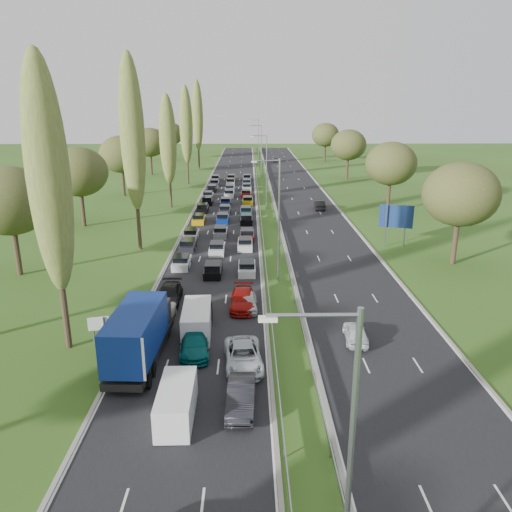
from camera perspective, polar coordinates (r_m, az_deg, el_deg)
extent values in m
plane|color=#2E4C17|center=(85.61, 1.14, 5.76)|extent=(260.00, 260.00, 0.00)
cube|color=black|center=(88.10, -3.33, 6.07)|extent=(10.50, 215.00, 0.04)
cube|color=black|center=(88.54, 5.48, 6.08)|extent=(10.50, 215.00, 0.04)
cube|color=gray|center=(87.92, 0.33, 6.44)|extent=(0.06, 215.00, 0.32)
cube|color=gray|center=(88.00, 1.84, 6.44)|extent=(0.06, 215.00, 0.32)
cylinder|color=gray|center=(16.48, 10.48, -25.39)|extent=(0.18, 0.18, 12.00)
cylinder|color=gray|center=(48.22, 2.64, 3.97)|extent=(0.18, 0.18, 12.00)
cylinder|color=gray|center=(82.63, 1.21, 9.57)|extent=(0.18, 0.18, 12.00)
cylinder|color=gray|center=(117.40, 0.61, 11.86)|extent=(0.18, 0.18, 12.00)
cylinder|color=gray|center=(152.27, 0.28, 13.11)|extent=(0.18, 0.18, 12.00)
cylinder|color=#2D2116|center=(37.85, -21.12, -4.83)|extent=(0.44, 0.44, 7.20)
ellipsoid|color=#576029|center=(35.67, -22.65, 8.41)|extent=(2.80, 2.80, 16.00)
cylinder|color=#2D2116|center=(60.74, -13.31, 4.33)|extent=(0.44, 0.44, 7.92)
ellipsoid|color=#576029|center=(59.41, -13.96, 13.46)|extent=(2.80, 2.80, 17.60)
cylinder|color=#2D2116|center=(85.01, -9.77, 7.66)|extent=(0.44, 0.44, 6.48)
ellipsoid|color=#576029|center=(84.08, -10.05, 12.98)|extent=(2.80, 2.80, 14.40)
cylinder|color=#2D2116|center=(109.47, -7.81, 10.05)|extent=(0.44, 0.44, 7.20)
ellipsoid|color=#576029|center=(108.73, -8.00, 14.65)|extent=(2.80, 2.80, 16.00)
cylinder|color=#2D2116|center=(134.13, -6.55, 11.56)|extent=(0.44, 0.44, 7.92)
ellipsoid|color=#576029|center=(133.53, -6.70, 15.69)|extent=(2.80, 2.80, 17.60)
cylinder|color=#2D2116|center=(56.20, -25.63, 0.41)|extent=(0.56, 0.56, 4.84)
ellipsoid|color=#38471E|center=(55.06, -26.34, 5.67)|extent=(8.00, 8.00, 6.80)
cylinder|color=#2D2116|center=(75.17, -19.19, 5.07)|extent=(0.56, 0.56, 4.84)
ellipsoid|color=#38471E|center=(74.32, -19.59, 9.04)|extent=(8.00, 8.00, 6.80)
cylinder|color=#2D2116|center=(97.87, -14.92, 8.09)|extent=(0.56, 0.56, 4.84)
ellipsoid|color=#38471E|center=(97.22, -15.16, 11.16)|extent=(8.00, 8.00, 6.80)
cylinder|color=#2D2116|center=(124.97, -11.89, 10.18)|extent=(0.56, 0.56, 4.84)
ellipsoid|color=#38471E|center=(124.46, -12.04, 12.59)|extent=(8.00, 8.00, 6.80)
cylinder|color=#2D2116|center=(156.33, -9.70, 11.66)|extent=(0.56, 0.56, 4.84)
ellipsoid|color=#38471E|center=(155.92, -9.80, 13.59)|extent=(8.00, 8.00, 6.80)
cylinder|color=#2D2116|center=(58.33, 21.78, 1.46)|extent=(0.56, 0.56, 4.84)
ellipsoid|color=#38471E|center=(57.23, 22.37, 6.55)|extent=(8.00, 8.00, 6.80)
cylinder|color=#2D2116|center=(83.25, 14.90, 6.56)|extent=(0.56, 0.56, 4.84)
ellipsoid|color=#38471E|center=(82.49, 15.18, 10.16)|extent=(8.00, 8.00, 6.80)
cylinder|color=#2D2116|center=(116.94, 10.38, 9.80)|extent=(0.56, 0.56, 4.84)
ellipsoid|color=#38471E|center=(116.39, 10.53, 12.38)|extent=(8.00, 8.00, 6.80)
cylinder|color=#2D2116|center=(151.22, 7.87, 11.56)|extent=(0.56, 0.56, 4.84)
ellipsoid|color=#38471E|center=(150.80, 7.95, 13.56)|extent=(8.00, 8.00, 6.80)
cube|color=silver|center=(54.15, -8.48, -0.82)|extent=(1.75, 4.00, 0.80)
cube|color=black|center=(60.35, -7.78, 1.10)|extent=(1.75, 4.00, 0.80)
cube|color=silver|center=(65.29, -7.40, 2.36)|extent=(1.75, 4.00, 0.80)
cube|color=#BF990C|center=(73.69, -6.53, 4.11)|extent=(1.75, 4.00, 0.80)
cube|color=black|center=(81.15, -6.10, 5.35)|extent=(1.75, 4.00, 0.80)
cube|color=black|center=(87.14, -5.57, 6.19)|extent=(1.75, 4.00, 0.80)
cube|color=#B2B7BC|center=(92.42, -5.48, 6.83)|extent=(1.75, 4.00, 0.80)
cube|color=black|center=(99.59, -5.03, 7.59)|extent=(1.75, 4.00, 0.80)
cube|color=slate|center=(106.47, -4.74, 8.23)|extent=(1.75, 4.00, 0.80)
cube|color=slate|center=(112.89, -4.65, 8.75)|extent=(1.75, 4.00, 0.80)
cube|color=black|center=(51.32, -4.92, -1.72)|extent=(1.75, 4.00, 0.80)
cube|color=silver|center=(58.76, -4.47, 0.77)|extent=(1.75, 4.00, 0.80)
cube|color=slate|center=(66.05, -4.07, 2.64)|extent=(1.75, 4.00, 0.80)
cube|color=navy|center=(73.94, -3.82, 4.23)|extent=(1.75, 4.00, 0.80)
cube|color=black|center=(79.76, -3.57, 5.20)|extent=(1.75, 4.00, 0.80)
cube|color=navy|center=(86.04, -3.49, 6.09)|extent=(1.75, 4.00, 0.80)
cube|color=silver|center=(93.82, -3.07, 7.04)|extent=(1.75, 4.00, 0.80)
cube|color=silver|center=(99.48, -3.00, 7.63)|extent=(1.75, 4.00, 0.80)
cube|color=silver|center=(107.79, -2.91, 8.38)|extent=(1.75, 4.00, 0.80)
cube|color=#BF990C|center=(113.59, -2.84, 8.83)|extent=(1.75, 4.00, 0.80)
cube|color=silver|center=(51.73, -1.05, -1.50)|extent=(1.75, 4.00, 0.80)
cube|color=silver|center=(60.37, -1.25, 1.27)|extent=(1.75, 4.00, 0.80)
cube|color=#590F14|center=(64.54, -1.03, 2.33)|extent=(1.75, 4.00, 0.80)
cube|color=black|center=(73.25, -1.10, 4.14)|extent=(1.75, 4.00, 0.80)
cube|color=#053F4C|center=(78.53, -1.16, 5.04)|extent=(1.75, 4.00, 0.80)
cube|color=#BF990C|center=(87.07, -0.96, 6.26)|extent=(1.75, 4.00, 0.80)
cube|color=#A50C0A|center=(93.82, -1.14, 7.06)|extent=(1.75, 4.00, 0.80)
cube|color=#B2B7BC|center=(100.98, -1.05, 7.79)|extent=(1.75, 4.00, 0.80)
cube|color=navy|center=(106.48, -1.09, 8.29)|extent=(1.75, 4.00, 0.80)
cube|color=#B2B7BC|center=(113.65, -1.03, 8.86)|extent=(1.75, 4.00, 0.80)
imported|color=silver|center=(40.82, -11.18, -6.72)|extent=(2.48, 5.09, 1.39)
imported|color=black|center=(44.73, -9.95, -4.40)|extent=(2.11, 5.15, 1.49)
imported|color=#055352|center=(36.02, -7.04, -9.87)|extent=(2.41, 5.08, 1.43)
imported|color=#A86C0B|center=(41.94, -6.26, -5.84)|extent=(1.90, 4.07, 1.35)
imported|color=black|center=(29.93, -1.72, -15.76)|extent=(1.77, 4.63, 1.51)
imported|color=silver|center=(34.06, -1.45, -11.38)|extent=(2.85, 5.48, 1.48)
imported|color=#930D09|center=(43.10, -1.54, -4.99)|extent=(2.19, 5.15, 1.48)
imported|color=silver|center=(42.79, -0.98, -5.23)|extent=(1.70, 4.10, 1.39)
imported|color=silver|center=(38.10, 11.33, -8.58)|extent=(1.87, 4.06, 1.35)
imported|color=black|center=(83.01, 7.28, 5.80)|extent=(1.80, 4.59, 1.49)
imported|color=gray|center=(150.02, 2.30, 11.00)|extent=(2.59, 4.97, 1.34)
cube|color=black|center=(35.77, -12.94, -10.43)|extent=(2.58, 9.67, 0.50)
cube|color=navy|center=(33.89, -13.57, -8.44)|extent=(2.69, 7.31, 2.88)
cube|color=silver|center=(30.76, -15.01, -11.35)|extent=(2.62, 0.06, 2.78)
cube|color=black|center=(38.63, -11.93, -6.81)|extent=(2.62, 2.36, 2.20)
cylinder|color=black|center=(39.04, -11.84, -8.23)|extent=(2.26, 1.00, 1.00)
cylinder|color=black|center=(32.78, -14.23, -13.67)|extent=(2.26, 1.00, 1.00)
cube|color=silver|center=(29.30, -9.08, -16.23)|extent=(1.91, 4.77, 1.91)
cube|color=black|center=(31.10, -8.52, -14.26)|extent=(1.86, 0.76, 1.53)
cylinder|color=black|center=(31.05, -10.15, -15.67)|extent=(0.24, 0.65, 0.65)
cylinder|color=black|center=(28.34, -7.74, -19.13)|extent=(0.24, 0.65, 0.65)
cube|color=silver|center=(38.55, -6.78, -7.33)|extent=(2.09, 5.23, 2.09)
cube|color=black|center=(40.68, -6.45, -6.11)|extent=(2.04, 0.84, 1.67)
cylinder|color=black|center=(40.47, -7.77, -7.29)|extent=(0.26, 0.71, 0.71)
cylinder|color=black|center=(37.29, -5.62, -9.44)|extent=(0.26, 0.71, 0.71)
cylinder|color=gray|center=(38.75, -18.06, -8.09)|extent=(0.16, 0.16, 2.10)
cylinder|color=gray|center=(38.52, -16.92, -8.13)|extent=(0.16, 0.16, 2.10)
cube|color=silver|center=(38.41, -17.57, -7.37)|extent=(1.48, 0.45, 1.00)
cylinder|color=gray|center=(62.60, 14.59, 3.33)|extent=(0.16, 0.16, 5.20)
cylinder|color=gray|center=(63.28, 16.69, 3.31)|extent=(0.16, 0.16, 5.20)
cube|color=navy|center=(62.66, 15.74, 4.39)|extent=(3.85, 1.27, 2.80)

